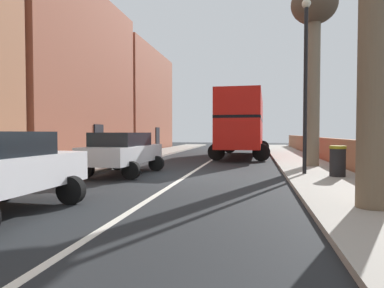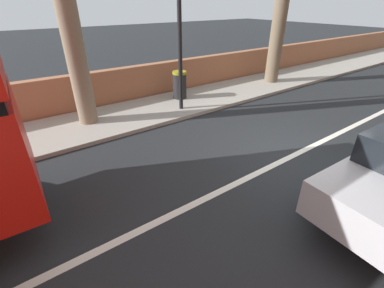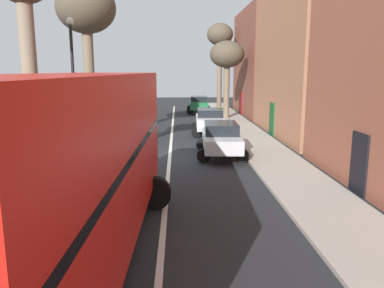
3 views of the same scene
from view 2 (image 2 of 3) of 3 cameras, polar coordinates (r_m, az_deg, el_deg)
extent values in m
plane|color=black|center=(7.30, 20.60, -2.60)|extent=(84.00, 84.00, 0.00)
cube|color=silver|center=(7.29, 20.61, -2.57)|extent=(0.16, 54.00, 0.01)
cube|color=#9E998E|center=(10.42, -1.60, 9.03)|extent=(2.60, 60.00, 0.12)
cube|color=#9E6647|center=(11.51, -6.11, 13.94)|extent=(0.36, 54.00, 1.33)
cylinder|color=black|center=(5.51, 26.17, -10.87)|extent=(0.65, 0.24, 0.64)
cylinder|color=brown|center=(13.21, 18.93, 27.34)|extent=(0.61, 0.61, 6.87)
cylinder|color=#7A6B56|center=(8.52, -25.83, 26.03)|extent=(0.57, 0.57, 6.83)
cylinder|color=black|center=(9.02, -2.75, 25.84)|extent=(0.14, 0.14, 6.00)
cylinder|color=black|center=(10.60, -2.66, 12.40)|extent=(0.52, 0.52, 0.95)
cylinder|color=olive|center=(10.46, -2.73, 15.17)|extent=(0.55, 0.55, 0.10)
camera|label=1|loc=(18.69, 38.09, 17.07)|focal=31.31mm
camera|label=3|loc=(13.03, -111.51, -8.62)|focal=35.64mm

